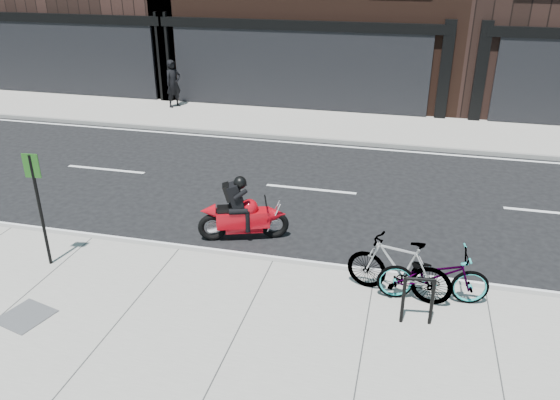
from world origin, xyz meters
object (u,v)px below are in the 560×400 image
(motorcycle, at_px, (247,214))
(utility_grate, at_px, (26,316))
(bike_rack, at_px, (418,297))
(sign_post, at_px, (38,200))
(bicycle_rear, at_px, (399,268))
(bicycle_front, at_px, (433,275))
(pedestrian, at_px, (173,84))

(motorcycle, bearing_deg, utility_grate, -145.35)
(bike_rack, distance_m, motorcycle, 4.31)
(bike_rack, bearing_deg, utility_grate, -167.55)
(motorcycle, distance_m, sign_post, 4.11)
(bicycle_rear, distance_m, sign_post, 6.71)
(bicycle_front, height_order, bicycle_rear, bicycle_rear)
(bicycle_front, xyz_separation_m, utility_grate, (-6.60, -2.14, -0.49))
(sign_post, bearing_deg, pedestrian, 96.18)
(pedestrian, xyz_separation_m, utility_grate, (3.15, -13.29, -0.90))
(bicycle_front, bearing_deg, motorcycle, 61.06)
(pedestrian, relative_size, utility_grate, 2.43)
(bicycle_rear, xyz_separation_m, sign_post, (-6.65, -0.52, 0.79))
(pedestrian, distance_m, sign_post, 11.95)
(bicycle_front, distance_m, motorcycle, 4.18)
(bike_rack, distance_m, bicycle_front, 0.78)
(sign_post, bearing_deg, utility_grate, -74.41)
(bicycle_front, xyz_separation_m, motorcycle, (-3.85, 1.62, -0.03))
(bike_rack, bearing_deg, bicycle_rear, 115.10)
(bike_rack, distance_m, sign_post, 7.05)
(pedestrian, height_order, utility_grate, pedestrian)
(pedestrian, bearing_deg, bike_rack, -110.39)
(pedestrian, relative_size, sign_post, 0.80)
(pedestrian, bearing_deg, motorcycle, -117.28)
(bicycle_rear, height_order, sign_post, sign_post)
(bicycle_front, xyz_separation_m, sign_post, (-7.24, -0.52, 0.86))
(bicycle_rear, distance_m, pedestrian, 14.43)
(pedestrian, height_order, sign_post, sign_post)
(bike_rack, height_order, bicycle_rear, bicycle_rear)
(utility_grate, bearing_deg, bicycle_front, 17.96)
(bicycle_front, relative_size, utility_grate, 2.54)
(bicycle_rear, height_order, pedestrian, pedestrian)
(motorcycle, height_order, pedestrian, pedestrian)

